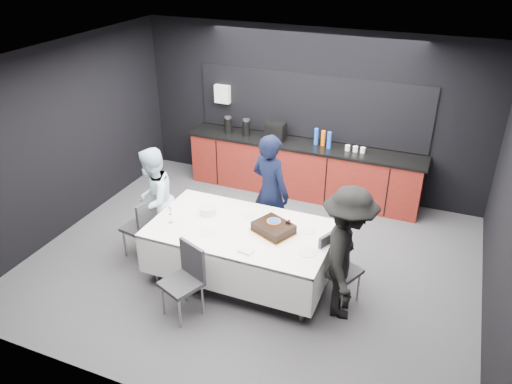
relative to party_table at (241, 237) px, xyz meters
The scene contains 18 objects.
ground 0.76m from the party_table, 90.00° to the left, with size 6.00×6.00×0.00m, color #444449.
room_shell 1.28m from the party_table, 90.00° to the left, with size 6.04×5.04×2.82m.
kitchenette 2.62m from the party_table, 90.35° to the left, with size 4.10×0.64×2.05m.
party_table is the anchor object (origin of this frame).
cake_assembly 0.47m from the party_table, ahead, with size 0.62×0.57×0.16m.
plate_stack 0.60m from the party_table, 164.29° to the left, with size 0.22×0.22×0.10m, color white.
loose_plate_near 0.46m from the party_table, 144.05° to the right, with size 0.21×0.21×0.01m, color white.
loose_plate_right_a 0.86m from the party_table, 18.16° to the left, with size 0.20×0.20×0.01m, color white.
loose_plate_right_b 0.97m from the party_table, 12.27° to the right, with size 0.22×0.22×0.01m, color white.
loose_plate_far 0.34m from the party_table, 95.61° to the left, with size 0.19×0.19×0.01m, color white.
fork_pile 0.56m from the party_table, 60.45° to the right, with size 0.18×0.11×0.03m, color white.
champagne_flute 0.98m from the party_table, 165.63° to the right, with size 0.06×0.06×0.22m.
chair_left 1.46m from the party_table, behind, with size 0.48×0.48×0.92m.
chair_right 1.25m from the party_table, ahead, with size 0.55×0.55×0.92m.
chair_near 0.93m from the party_table, 111.33° to the right, with size 0.55×0.55×0.92m.
person_center 0.94m from the party_table, 86.96° to the left, with size 0.63×0.41×1.72m, color black.
person_left 1.45m from the party_table, behind, with size 0.75×0.59×1.55m, color silver.
person_right 1.42m from the party_table, ahead, with size 1.09×0.63×1.69m, color black.
Camera 1 is at (2.23, -5.31, 4.17)m, focal length 35.00 mm.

